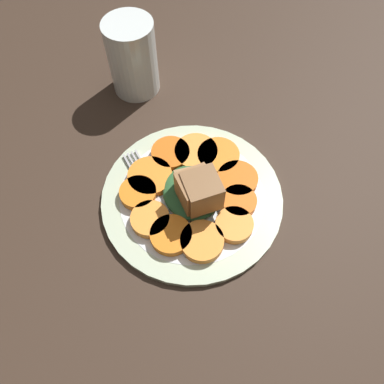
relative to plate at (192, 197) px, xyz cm
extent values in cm
cube|color=#38281E|center=(0.00, 0.00, -1.52)|extent=(120.00, 120.00, 2.00)
cylinder|color=beige|center=(0.00, 0.00, -0.02)|extent=(26.93, 26.93, 1.00)
cylinder|color=white|center=(0.00, 0.00, 0.03)|extent=(21.54, 21.54, 1.00)
cylinder|color=orange|center=(-4.91, 6.04, 1.25)|extent=(6.54, 6.54, 1.34)
cylinder|color=#F99338|center=(-6.71, 3.00, 1.25)|extent=(6.72, 6.72, 1.34)
cylinder|color=orange|center=(-7.82, -0.83, 1.25)|extent=(6.01, 6.01, 1.34)
cylinder|color=orange|center=(-4.72, -5.04, 1.25)|extent=(6.71, 6.71, 1.34)
cylinder|color=orange|center=(-2.61, -7.47, 1.25)|extent=(5.43, 5.43, 1.34)
cylinder|color=orange|center=(2.08, -6.97, 1.25)|extent=(5.52, 5.52, 1.34)
cylinder|color=orange|center=(5.34, -4.91, 1.25)|extent=(5.82, 5.82, 1.34)
cylinder|color=orange|center=(7.63, -1.21, 1.25)|extent=(6.02, 6.02, 1.34)
cylinder|color=#F99438|center=(6.80, 3.89, 1.25)|extent=(5.35, 5.35, 1.34)
cylinder|color=orange|center=(3.58, 5.94, 1.25)|extent=(5.15, 5.15, 1.34)
cylinder|color=orange|center=(0.10, 7.18, 1.25)|extent=(6.14, 6.14, 1.34)
ellipsoid|color=#2D6033|center=(0.00, 0.00, 1.58)|extent=(9.42, 8.47, 2.00)
cube|color=brown|center=(2.13, 0.65, 4.98)|extent=(4.85, 4.85, 4.79)
cube|color=olive|center=(1.60, 0.36, 4.87)|extent=(4.96, 4.96, 4.57)
cube|color=#9E754C|center=(0.05, -0.56, 4.24)|extent=(3.53, 3.53, 3.30)
cube|color=#B2B2B7|center=(2.48, -4.64, 0.78)|extent=(12.88, 3.25, 0.40)
cube|color=#B2B2B7|center=(-4.64, -5.85, 0.78)|extent=(1.93, 2.54, 0.40)
cube|color=#B2B2B7|center=(-7.74, -7.40, 0.78)|extent=(5.05, 1.16, 0.40)
cube|color=#B2B2B7|center=(-7.85, -6.74, 0.78)|extent=(5.05, 1.16, 0.40)
cube|color=#B2B2B7|center=(-7.96, -6.08, 0.78)|extent=(5.05, 1.16, 0.40)
cube|color=#B2B2B7|center=(-8.07, -5.43, 0.78)|extent=(5.05, 1.16, 0.40)
cylinder|color=silver|center=(-25.41, -1.71, 5.90)|extent=(8.25, 8.25, 12.84)
camera|label=1|loc=(25.71, -8.93, 48.84)|focal=35.00mm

